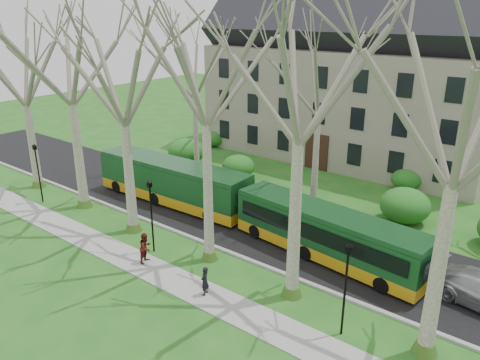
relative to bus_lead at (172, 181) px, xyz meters
name	(u,v)px	position (x,y,z in m)	size (l,w,h in m)	color
ground	(246,278)	(10.41, -4.88, -1.63)	(120.00, 120.00, 0.00)	#1C5E1B
sidewalk	(215,299)	(10.41, -7.38, -1.60)	(70.00, 2.00, 0.06)	gray
road	(300,239)	(10.41, 0.62, -1.60)	(80.00, 8.00, 0.06)	black
curb	(262,265)	(10.41, -3.38, -1.56)	(80.00, 0.25, 0.14)	#A5A39E
building	(353,70)	(4.41, 19.12, 6.43)	(26.50, 12.20, 16.00)	gray
tree_row_verge	(250,149)	(10.41, -4.58, 5.37)	(49.00, 7.00, 14.00)	gray
tree_row_far	(330,125)	(9.08, 6.12, 4.37)	(33.00, 7.00, 12.00)	gray
lamp_row	(234,241)	(10.41, -5.88, 0.94)	(36.22, 0.22, 4.30)	black
hedges	(306,173)	(5.75, 9.12, -0.63)	(30.60, 8.60, 2.00)	#1D5618
bus_lead	(172,181)	(0.00, 0.00, 0.00)	(12.58, 2.62, 3.15)	#12411C
bus_follow	(327,233)	(12.64, -0.32, -0.12)	(11.64, 2.42, 2.91)	#12411C
pedestrian_a	(205,281)	(9.78, -7.36, -0.82)	(0.55, 0.36, 1.50)	black
pedestrian_b	(146,248)	(5.08, -7.01, -0.71)	(0.84, 0.66, 1.73)	#511612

